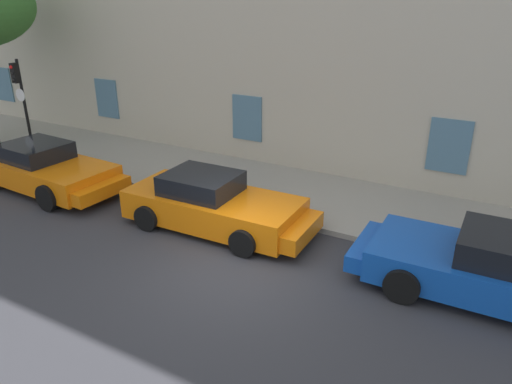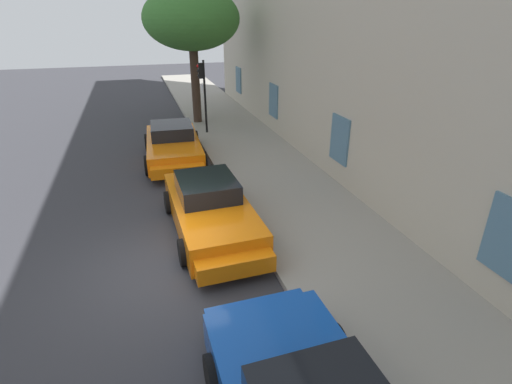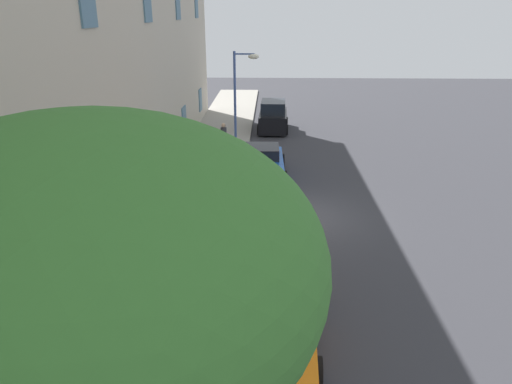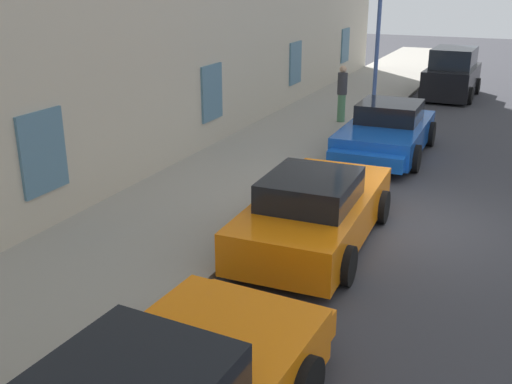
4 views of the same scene
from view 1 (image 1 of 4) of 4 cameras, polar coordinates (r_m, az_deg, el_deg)
name	(u,v)px [view 1 (image 1 of 4)]	position (r m, az deg, el deg)	size (l,w,h in m)	color
ground_plane	(235,267)	(10.62, -2.44, -8.81)	(80.00, 80.00, 0.00)	#333338
sidewalk	(312,197)	(13.92, 6.66, -0.62)	(60.00, 3.66, 0.14)	gray
sportscar_red_lead	(48,170)	(15.60, -23.31, 2.40)	(4.97, 2.37, 1.37)	orange
sportscar_yellow_flank	(219,206)	(12.02, -4.43, -1.69)	(4.86, 2.19, 1.37)	orange
sportscar_white_middle	(477,265)	(10.41, 24.63, -7.88)	(4.69, 2.29, 1.37)	#144CB2
traffic_light	(20,90)	(18.77, -26.10, 10.73)	(0.44, 0.36, 3.28)	black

